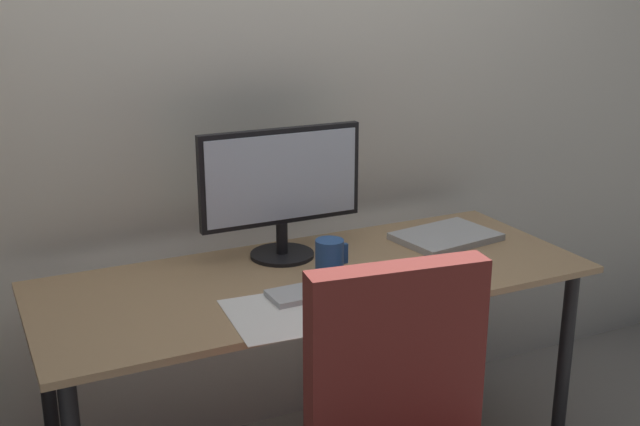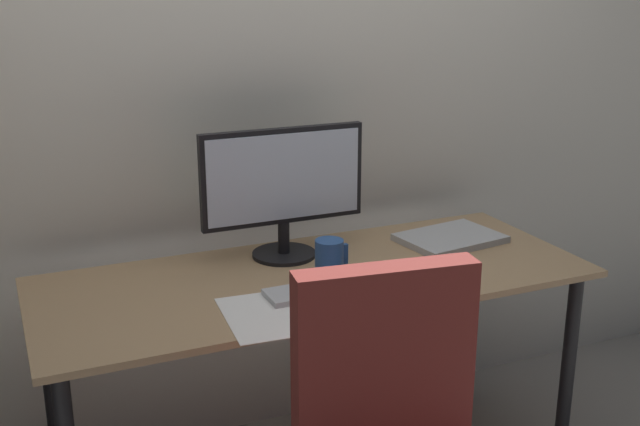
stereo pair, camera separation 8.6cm
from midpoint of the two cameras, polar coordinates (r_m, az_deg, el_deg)
back_wall at (r=2.62m, az=-3.73°, el=10.72°), size 6.40×0.10×2.60m
desk at (r=2.34m, az=0.72°, el=-6.49°), size 1.63×0.65×0.74m
monitor at (r=2.38m, az=-1.67°, el=2.11°), size 0.52×0.20×0.41m
keyboard at (r=2.17m, az=0.93°, el=-5.69°), size 0.29×0.11×0.02m
mouse at (r=2.26m, az=6.13°, el=-4.63°), size 0.06×0.10×0.03m
coffee_mug at (r=2.29m, az=1.78°, el=-3.29°), size 0.10×0.08×0.11m
laptop at (r=2.62m, az=10.41°, el=-1.83°), size 0.35×0.27×0.02m
paper_sheet at (r=2.04m, az=-2.75°, el=-7.47°), size 0.23×0.31×0.00m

